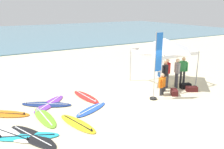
% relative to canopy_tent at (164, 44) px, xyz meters
% --- Properties ---
extents(ground_plane, '(80.00, 80.00, 0.00)m').
position_rel_canopy_tent_xyz_m(ground_plane, '(-3.04, -1.27, -2.39)').
color(ground_plane, beige).
extents(sea, '(80.00, 36.00, 0.10)m').
position_rel_canopy_tent_xyz_m(sea, '(-3.04, 31.89, -2.34)').
color(sea, '#568499').
rests_on(sea, ground).
extents(canopy_tent, '(2.93, 2.93, 2.75)m').
position_rel_canopy_tent_xyz_m(canopy_tent, '(0.00, 0.00, 0.00)').
color(canopy_tent, '#B7B7BC').
rests_on(canopy_tent, ground).
extents(surfboard_lime, '(0.66, 2.26, 0.19)m').
position_rel_canopy_tent_xyz_m(surfboard_lime, '(-7.60, -1.11, -2.35)').
color(surfboard_lime, '#7AD12D').
rests_on(surfboard_lime, ground).
extents(surfboard_blue, '(2.02, 1.32, 0.19)m').
position_rel_canopy_tent_xyz_m(surfboard_blue, '(-5.55, -1.41, -2.35)').
color(surfboard_blue, blue).
rests_on(surfboard_blue, ground).
extents(surfboard_red, '(0.81, 2.27, 0.19)m').
position_rel_canopy_tent_xyz_m(surfboard_red, '(-5.07, 0.16, -2.35)').
color(surfboard_red, red).
rests_on(surfboard_red, ground).
extents(surfboard_orange, '(2.44, 2.12, 0.19)m').
position_rel_canopy_tent_xyz_m(surfboard_orange, '(-9.10, 0.21, -2.35)').
color(surfboard_orange, orange).
rests_on(surfboard_orange, ground).
extents(surfboard_black, '(1.55, 2.61, 0.19)m').
position_rel_canopy_tent_xyz_m(surfboard_black, '(-8.43, -2.44, -2.35)').
color(surfboard_black, black).
rests_on(surfboard_black, ground).
extents(surfboard_purple, '(2.18, 2.01, 0.19)m').
position_rel_canopy_tent_xyz_m(surfboard_purple, '(-6.98, 0.22, -2.35)').
color(surfboard_purple, purple).
rests_on(surfboard_purple, ground).
extents(surfboard_yellow, '(1.06, 2.25, 0.19)m').
position_rel_canopy_tent_xyz_m(surfboard_yellow, '(-6.63, -2.37, -2.35)').
color(surfboard_yellow, yellow).
rests_on(surfboard_yellow, ground).
extents(surfboard_white, '(1.86, 2.53, 0.19)m').
position_rel_canopy_tent_xyz_m(surfboard_white, '(-9.15, -1.73, -2.35)').
color(surfboard_white, white).
rests_on(surfboard_white, ground).
extents(surfboard_cyan, '(2.31, 1.51, 0.19)m').
position_rel_canopy_tent_xyz_m(surfboard_cyan, '(-8.59, -2.34, -2.35)').
color(surfboard_cyan, '#23B2CC').
rests_on(surfboard_cyan, ground).
extents(surfboard_navy, '(2.36, 1.94, 0.19)m').
position_rel_canopy_tent_xyz_m(surfboard_navy, '(-7.12, 0.24, -2.35)').
color(surfboard_navy, navy).
rests_on(surfboard_navy, ground).
extents(person_grey, '(0.36, 0.50, 1.71)m').
position_rel_canopy_tent_xyz_m(person_grey, '(0.09, -1.09, -1.40)').
color(person_grey, '#383842').
rests_on(person_grey, ground).
extents(person_green, '(0.38, 0.47, 1.71)m').
position_rel_canopy_tent_xyz_m(person_green, '(0.67, -0.99, -1.40)').
color(person_green, '#2D2D33').
rests_on(person_green, ground).
extents(person_red, '(0.31, 0.53, 1.71)m').
position_rel_canopy_tent_xyz_m(person_red, '(-0.39, -0.78, -1.40)').
color(person_red, '#383842').
rests_on(person_red, ground).
extents(person_black, '(0.52, 0.34, 1.71)m').
position_rel_canopy_tent_xyz_m(person_black, '(-0.94, -1.19, -1.40)').
color(person_black, '#383842').
rests_on(person_black, ground).
extents(person_orange, '(0.52, 0.33, 1.20)m').
position_rel_canopy_tent_xyz_m(person_orange, '(-1.48, -1.59, -1.73)').
color(person_orange, '#2D2D33').
rests_on(person_orange, ground).
extents(banner_flag, '(0.60, 0.36, 3.40)m').
position_rel_canopy_tent_xyz_m(banner_flag, '(-2.14, -1.83, -0.81)').
color(banner_flag, '#99999E').
rests_on(banner_flag, ground).
extents(gear_bag_near_tent, '(0.67, 0.49, 0.28)m').
position_rel_canopy_tent_xyz_m(gear_bag_near_tent, '(0.45, -1.47, -2.25)').
color(gear_bag_near_tent, black).
rests_on(gear_bag_near_tent, ground).
extents(gear_bag_by_pole, '(0.61, 0.67, 0.28)m').
position_rel_canopy_tent_xyz_m(gear_bag_by_pole, '(-0.88, -1.91, -2.25)').
color(gear_bag_by_pole, '#4C1919').
rests_on(gear_bag_by_pole, ground).
extents(gear_bag_on_sand, '(0.68, 0.57, 0.28)m').
position_rel_canopy_tent_xyz_m(gear_bag_on_sand, '(0.35, -2.02, -2.25)').
color(gear_bag_on_sand, '#4C1919').
rests_on(gear_bag_on_sand, ground).
extents(cooler_box, '(0.50, 0.36, 0.39)m').
position_rel_canopy_tent_xyz_m(cooler_box, '(0.97, 1.07, -2.19)').
color(cooler_box, '#2D60B7').
rests_on(cooler_box, ground).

